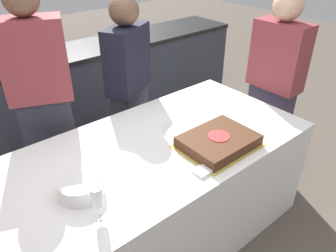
{
  "coord_description": "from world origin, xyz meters",
  "views": [
    {
      "loc": [
        -0.91,
        -1.32,
        1.92
      ],
      "look_at": [
        0.19,
        0.0,
        0.87
      ],
      "focal_mm": 35.0,
      "sensor_mm": 36.0,
      "label": 1
    }
  ],
  "objects_px": {
    "plate_stack": "(81,186)",
    "wine_glass": "(97,197)",
    "person_standing_back": "(45,107)",
    "person_cutting_cake": "(129,91)",
    "person_seated_right": "(273,87)",
    "cake": "(218,141)"
  },
  "relations": [
    {
      "from": "plate_stack",
      "to": "person_standing_back",
      "type": "height_order",
      "value": "person_standing_back"
    },
    {
      "from": "plate_stack",
      "to": "person_cutting_cake",
      "type": "height_order",
      "value": "person_cutting_cake"
    },
    {
      "from": "wine_glass",
      "to": "person_seated_right",
      "type": "height_order",
      "value": "person_seated_right"
    },
    {
      "from": "person_cutting_cake",
      "to": "person_seated_right",
      "type": "relative_size",
      "value": 0.99
    },
    {
      "from": "plate_stack",
      "to": "person_cutting_cake",
      "type": "bearing_deg",
      "value": 44.18
    },
    {
      "from": "wine_glass",
      "to": "person_cutting_cake",
      "type": "distance_m",
      "value": 1.32
    },
    {
      "from": "plate_stack",
      "to": "person_standing_back",
      "type": "bearing_deg",
      "value": 79.22
    },
    {
      "from": "person_cutting_cake",
      "to": "person_seated_right",
      "type": "height_order",
      "value": "person_seated_right"
    },
    {
      "from": "person_seated_right",
      "to": "person_standing_back",
      "type": "height_order",
      "value": "person_standing_back"
    },
    {
      "from": "plate_stack",
      "to": "wine_glass",
      "type": "height_order",
      "value": "wine_glass"
    },
    {
      "from": "cake",
      "to": "person_standing_back",
      "type": "bearing_deg",
      "value": 125.24
    },
    {
      "from": "plate_stack",
      "to": "person_seated_right",
      "type": "relative_size",
      "value": 0.15
    },
    {
      "from": "person_seated_right",
      "to": "cake",
      "type": "bearing_deg",
      "value": -74.83
    },
    {
      "from": "cake",
      "to": "wine_glass",
      "type": "xyz_separation_m",
      "value": [
        -0.84,
        -0.04,
        0.08
      ]
    },
    {
      "from": "plate_stack",
      "to": "wine_glass",
      "type": "bearing_deg",
      "value": -92.32
    },
    {
      "from": "cake",
      "to": "person_standing_back",
      "type": "relative_size",
      "value": 0.28
    },
    {
      "from": "wine_glass",
      "to": "person_standing_back",
      "type": "xyz_separation_m",
      "value": [
        0.16,
        1.01,
        -0.02
      ]
    },
    {
      "from": "wine_glass",
      "to": "person_seated_right",
      "type": "distance_m",
      "value": 1.79
    },
    {
      "from": "cake",
      "to": "plate_stack",
      "type": "height_order",
      "value": "plate_stack"
    },
    {
      "from": "wine_glass",
      "to": "person_cutting_cake",
      "type": "xyz_separation_m",
      "value": [
        0.84,
        1.01,
        -0.1
      ]
    },
    {
      "from": "wine_glass",
      "to": "cake",
      "type": "bearing_deg",
      "value": 2.87
    },
    {
      "from": "plate_stack",
      "to": "person_cutting_cake",
      "type": "relative_size",
      "value": 0.15
    }
  ]
}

